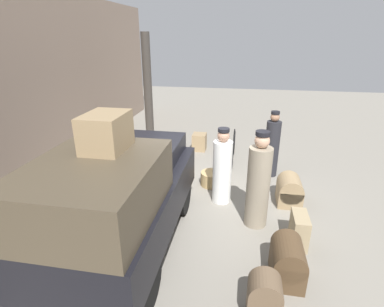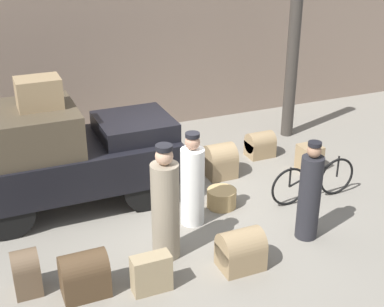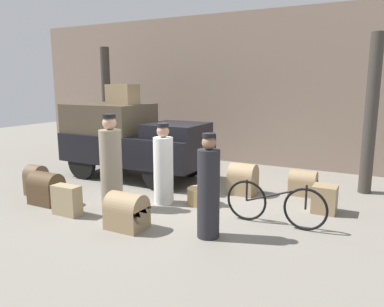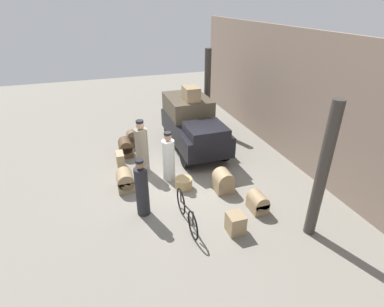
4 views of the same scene
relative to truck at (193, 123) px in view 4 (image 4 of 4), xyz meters
name	(u,v)px [view 4 (image 4 of 4)]	position (x,y,z in m)	size (l,w,h in m)	color
ground_plane	(184,177)	(2.01, -0.97, -1.04)	(30.00, 30.00, 0.00)	gray
station_building_facade	(299,100)	(2.01, 3.11, 1.21)	(16.00, 0.15, 4.50)	gray
canopy_pillar_left	(207,90)	(-1.85, 1.29, 0.71)	(0.28, 0.28, 3.50)	#38332D
canopy_pillar_right	(322,173)	(5.53, 1.29, 0.71)	(0.28, 0.28, 3.50)	#38332D
truck	(193,123)	(0.00, 0.00, 0.00)	(3.76, 1.70, 1.90)	black
bicycle	(187,212)	(4.27, -1.60, -0.66)	(1.77, 0.04, 0.79)	black
wicker_basket	(184,183)	(2.61, -1.18, -0.87)	(0.53, 0.53, 0.33)	tan
porter_standing_middle	(142,149)	(1.17, -2.19, -0.19)	(0.43, 0.43, 1.86)	gray
porter_lifting_near_truck	(169,158)	(1.92, -1.47, -0.29)	(0.40, 0.40, 1.66)	white
porter_carrying_trunk	(142,190)	(3.46, -2.59, -0.27)	(0.36, 0.36, 1.68)	#232328
suitcase_small_leather	(223,181)	(3.12, -0.05, -0.72)	(0.57, 0.55, 0.68)	#937A56
trunk_wicker_pale	(125,148)	(-0.19, -2.61, -0.72)	(0.65, 0.46, 0.66)	#4C3823
trunk_barrel_dark	(125,181)	(2.08, -2.91, -0.75)	(0.64, 0.50, 0.62)	#937A56
suitcase_black_upright	(258,202)	(4.33, 0.47, -0.78)	(0.57, 0.43, 0.55)	#937A56
suitcase_tan_flat	(132,138)	(-0.92, -2.25, -0.71)	(0.36, 0.42, 0.66)	brown
trunk_large_brown	(235,223)	(4.93, -0.51, -0.78)	(0.44, 0.42, 0.53)	#937A56
trunk_umber_medium	(120,160)	(0.68, -2.91, -0.76)	(0.55, 0.26, 0.57)	#9E8966
trunk_on_truck_roof	(191,94)	(-0.21, 0.00, 1.11)	(0.72, 0.54, 0.51)	#937A56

